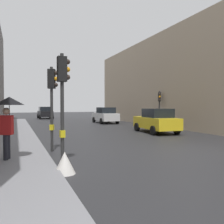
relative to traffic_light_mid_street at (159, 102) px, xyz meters
The scene contains 11 objects.
ground_plane 11.93m from the traffic_light_mid_street, 117.26° to the right, with size 120.00×120.00×0.00m, color #28282B.
sidewalk_kerb 13.32m from the traffic_light_mid_street, 160.39° to the right, with size 2.67×40.00×0.16m, color gray.
building_facade_right 6.67m from the traffic_light_mid_street, ahead, with size 12.00×31.76×8.80m, color gray.
traffic_light_mid_street is the anchor object (origin of this frame).
traffic_light_near_left 15.18m from the traffic_light_mid_street, 134.91° to the right, with size 0.44×0.26×3.74m.
traffic_light_near_right 13.50m from the traffic_light_mid_street, 142.58° to the right, with size 0.45×0.34×3.67m.
car_white_compact 7.15m from the traffic_light_mid_street, 114.56° to the left, with size 2.05×4.21×1.76m.
car_yellow_taxi 4.85m from the traffic_light_mid_street, 125.50° to the right, with size 2.24×4.31×1.76m.
car_dark_suv 20.13m from the traffic_light_mid_street, 113.90° to the left, with size 2.09×4.24×1.76m.
pedestrian_with_umbrella 15.93m from the traffic_light_mid_street, 141.27° to the right, with size 1.00×1.00×2.14m.
warning_sign_triangle 16.20m from the traffic_light_mid_street, 132.53° to the right, with size 0.64×0.64×0.65m, color silver.
Camera 1 is at (-6.82, -8.50, 2.02)m, focal length 38.84 mm.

